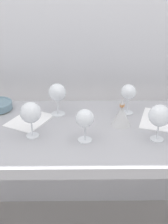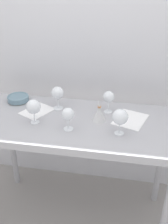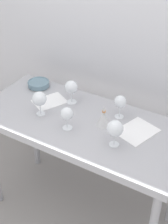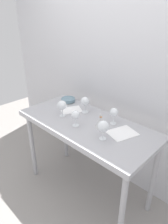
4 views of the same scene
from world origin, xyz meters
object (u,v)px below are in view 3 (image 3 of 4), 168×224
(wine_glass_far_left, at_px, (71,88))
(tasting_sheet_upper, at_px, (50,101))
(tasting_sheet_lower, at_px, (137,131))
(wine_glass_near_center, at_px, (67,114))
(wine_glass_near_left, at_px, (39,99))
(tasting_bowl, at_px, (39,84))
(decanter_funnel, at_px, (104,118))
(wine_glass_near_right, at_px, (115,129))
(wine_glass_far_right, at_px, (120,102))

(wine_glass_far_left, relative_size, tasting_sheet_upper, 0.77)
(tasting_sheet_lower, bearing_deg, wine_glass_near_center, -135.38)
(wine_glass_far_left, xyz_separation_m, wine_glass_near_left, (-0.10, -0.23, -0.00))
(tasting_bowl, xyz_separation_m, decanter_funnel, (0.65, -0.18, 0.02))
(wine_glass_near_center, xyz_separation_m, tasting_sheet_upper, (-0.28, 0.20, -0.10))
(wine_glass_near_left, xyz_separation_m, tasting_bowl, (-0.23, 0.29, -0.09))
(wine_glass_near_center, height_order, tasting_bowl, wine_glass_near_center)
(wine_glass_near_center, bearing_deg, wine_glass_near_right, 0.75)
(tasting_sheet_lower, xyz_separation_m, decanter_funnel, (-0.21, -0.05, 0.05))
(tasting_sheet_lower, bearing_deg, decanter_funnel, -149.10)
(wine_glass_near_center, distance_m, decanter_funnel, 0.24)
(wine_glass_near_left, height_order, tasting_sheet_lower, wine_glass_near_left)
(wine_glass_near_right, height_order, tasting_bowl, wine_glass_near_right)
(wine_glass_near_right, relative_size, decanter_funnel, 1.18)
(wine_glass_near_right, height_order, tasting_sheet_upper, wine_glass_near_right)
(decanter_funnel, bearing_deg, wine_glass_near_right, -44.48)
(wine_glass_near_right, distance_m, tasting_bowl, 0.86)
(tasting_bowl, distance_m, decanter_funnel, 0.68)
(wine_glass_near_right, bearing_deg, wine_glass_far_left, 150.34)
(wine_glass_far_left, height_order, wine_glass_near_left, wine_glass_far_left)
(tasting_sheet_upper, xyz_separation_m, decanter_funnel, (0.46, -0.05, 0.05))
(wine_glass_far_right, distance_m, tasting_sheet_upper, 0.53)
(wine_glass_near_left, bearing_deg, tasting_sheet_upper, 103.83)
(wine_glass_near_center, bearing_deg, tasting_bowl, 145.36)
(tasting_sheet_upper, height_order, tasting_sheet_lower, same)
(tasting_sheet_lower, bearing_deg, wine_glass_far_right, 171.01)
(wine_glass_near_left, xyz_separation_m, tasting_sheet_lower, (0.63, 0.15, -0.12))
(wine_glass_near_right, height_order, tasting_sheet_lower, wine_glass_near_right)
(wine_glass_near_center, relative_size, tasting_sheet_lower, 0.63)
(wine_glass_near_center, xyz_separation_m, wine_glass_near_left, (-0.24, 0.04, 0.01))
(wine_glass_far_left, distance_m, wine_glass_near_left, 0.25)
(tasting_sheet_upper, bearing_deg, wine_glass_near_center, -7.55)
(wine_glass_near_left, bearing_deg, wine_glass_far_right, 26.71)
(wine_glass_near_left, bearing_deg, wine_glass_far_left, 65.79)
(wine_glass_near_left, height_order, tasting_sheet_upper, wine_glass_near_left)
(wine_glass_far_right, xyz_separation_m, tasting_sheet_lower, (0.16, -0.08, -0.11))
(wine_glass_near_right, bearing_deg, tasting_sheet_upper, 162.31)
(wine_glass_near_right, height_order, wine_glass_far_left, same)
(wine_glass_near_center, xyz_separation_m, tasting_sheet_lower, (0.39, 0.19, -0.10))
(wine_glass_far_right, height_order, tasting_sheet_upper, wine_glass_far_right)
(wine_glass_far_right, distance_m, decanter_funnel, 0.15)
(tasting_sheet_upper, relative_size, decanter_funnel, 1.53)
(wine_glass_near_left, relative_size, decanter_funnel, 1.17)
(decanter_funnel, bearing_deg, wine_glass_far_right, 69.46)
(tasting_sheet_upper, bearing_deg, decanter_funnel, 21.41)
(wine_glass_far_left, distance_m, wine_glass_far_right, 0.37)
(tasting_sheet_lower, bearing_deg, tasting_bowl, -170.38)
(wine_glass_far_right, xyz_separation_m, tasting_sheet_upper, (-0.51, -0.08, -0.11))
(wine_glass_far_left, distance_m, tasting_bowl, 0.35)
(wine_glass_far_left, bearing_deg, decanter_funnel, -20.93)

